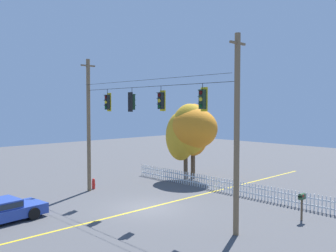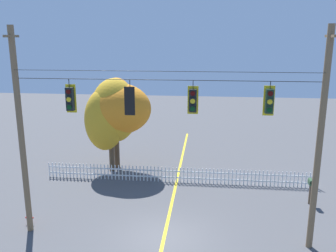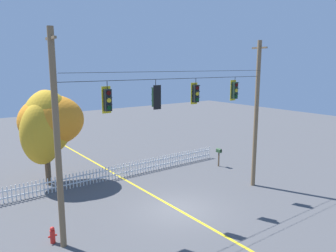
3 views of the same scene
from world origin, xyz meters
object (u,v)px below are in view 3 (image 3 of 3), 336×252
Objects in this scene: traffic_signal_northbound_secondary at (156,97)px; traffic_signal_northbound_primary at (196,93)px; autumn_maple_near_fence at (45,127)px; fire_hydrant at (53,235)px; roadside_mailbox at (219,152)px; traffic_signal_southbound_primary at (108,100)px; traffic_signal_eastbound_side at (235,90)px; autumn_maple_mid at (50,121)px.

traffic_signal_northbound_secondary is 2.55m from traffic_signal_northbound_primary.
fire_hydrant is at bearing -105.60° from autumn_maple_near_fence.
roadside_mailbox is (6.13, 4.22, -5.06)m from traffic_signal_northbound_primary.
traffic_signal_northbound_secondary is 1.89× the size of fire_hydrant.
traffic_signal_southbound_primary is 5.10m from traffic_signal_northbound_primary.
traffic_signal_southbound_primary is 8.36m from autumn_maple_near_fence.
traffic_signal_southbound_primary reaches higher than autumn_maple_near_fence.
traffic_signal_eastbound_side is 12.22m from fire_hydrant.
autumn_maple_mid is (-8.20, 8.40, -2.16)m from traffic_signal_eastbound_side.
roadside_mailbox is at bearing -17.86° from autumn_maple_near_fence.
autumn_maple_mid is (0.41, 0.40, 0.25)m from autumn_maple_near_fence.
traffic_signal_eastbound_side is 0.97× the size of roadside_mailbox.
traffic_signal_southbound_primary reaches higher than fire_hydrant.
traffic_signal_northbound_primary is 10.11m from autumn_maple_mid.
traffic_signal_eastbound_side is (5.55, 0.02, 0.07)m from traffic_signal_northbound_secondary.
traffic_signal_eastbound_side reaches higher than fire_hydrant.
traffic_signal_northbound_secondary and traffic_signal_eastbound_side have the same top height.
autumn_maple_near_fence is (-5.61, 8.01, -2.38)m from traffic_signal_northbound_primary.
traffic_signal_southbound_primary is 0.23× the size of autumn_maple_near_fence.
traffic_signal_northbound_primary is at bearing -179.99° from traffic_signal_eastbound_side.
autumn_maple_mid is (-5.20, 8.40, -2.12)m from traffic_signal_northbound_primary.
traffic_signal_northbound_primary is 0.22× the size of autumn_maple_near_fence.
traffic_signal_eastbound_side is 7.32m from roadside_mailbox.
traffic_signal_northbound_primary is (5.10, -0.00, 0.03)m from traffic_signal_southbound_primary.
traffic_signal_eastbound_side is at bearing -45.72° from autumn_maple_mid.
traffic_signal_northbound_secondary is at bearing -0.43° from traffic_signal_southbound_primary.
traffic_signal_southbound_primary is 8.10m from traffic_signal_eastbound_side.
traffic_signal_northbound_secondary is at bearing -153.99° from roadside_mailbox.
traffic_signal_eastbound_side reaches higher than autumn_maple_mid.
traffic_signal_northbound_primary is 0.22× the size of autumn_maple_mid.
autumn_maple_near_fence is at bearing 110.87° from traffic_signal_northbound_secondary.
fire_hydrant is (-2.09, -7.48, -3.47)m from autumn_maple_near_fence.
fire_hydrant is at bearing 168.62° from traffic_signal_southbound_primary.
autumn_maple_mid is 9.07m from fire_hydrant.
autumn_maple_near_fence is at bearing 137.08° from traffic_signal_eastbound_side.
autumn_maple_near_fence is (-3.06, 8.02, -2.33)m from traffic_signal_northbound_secondary.
traffic_signal_northbound_primary is at bearing -54.96° from autumn_maple_near_fence.
roadside_mailbox is (11.75, -3.78, -2.68)m from autumn_maple_near_fence.
traffic_signal_eastbound_side is 12.00m from autumn_maple_near_fence.
traffic_signal_northbound_secondary reaches higher than roadside_mailbox.
traffic_signal_southbound_primary is 1.04× the size of traffic_signal_northbound_primary.
autumn_maple_mid reaches higher than roadside_mailbox.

